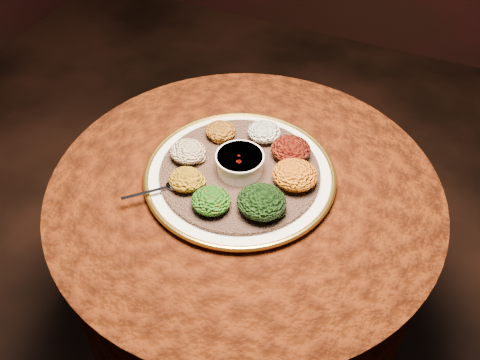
% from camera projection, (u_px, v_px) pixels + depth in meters
% --- Properties ---
extents(table, '(0.96, 0.96, 0.73)m').
position_uv_depth(table, '(244.00, 233.00, 1.42)').
color(table, black).
rests_on(table, ground).
extents(platter, '(0.50, 0.50, 0.02)m').
position_uv_depth(platter, '(240.00, 175.00, 1.31)').
color(platter, white).
rests_on(platter, table).
extents(injera, '(0.41, 0.41, 0.01)m').
position_uv_depth(injera, '(240.00, 172.00, 1.30)').
color(injera, brown).
rests_on(injera, platter).
extents(stew_bowl, '(0.12, 0.12, 0.05)m').
position_uv_depth(stew_bowl, '(240.00, 162.00, 1.27)').
color(stew_bowl, white).
rests_on(stew_bowl, injera).
extents(spoon, '(0.11, 0.10, 0.01)m').
position_uv_depth(spoon, '(169.00, 187.00, 1.25)').
color(spoon, silver).
rests_on(spoon, injera).
extents(portion_ayib, '(0.09, 0.08, 0.04)m').
position_uv_depth(portion_ayib, '(264.00, 132.00, 1.36)').
color(portion_ayib, beige).
rests_on(portion_ayib, injera).
extents(portion_kitfo, '(0.10, 0.09, 0.05)m').
position_uv_depth(portion_kitfo, '(291.00, 149.00, 1.31)').
color(portion_kitfo, black).
rests_on(portion_kitfo, injera).
extents(portion_tikil, '(0.11, 0.10, 0.05)m').
position_uv_depth(portion_tikil, '(295.00, 175.00, 1.25)').
color(portion_tikil, orange).
rests_on(portion_tikil, injera).
extents(portion_gomen, '(0.11, 0.11, 0.05)m').
position_uv_depth(portion_gomen, '(261.00, 202.00, 1.19)').
color(portion_gomen, black).
rests_on(portion_gomen, injera).
extents(portion_mixveg, '(0.09, 0.09, 0.04)m').
position_uv_depth(portion_mixveg, '(211.00, 201.00, 1.20)').
color(portion_mixveg, '#972309').
rests_on(portion_mixveg, injera).
extents(portion_kik, '(0.08, 0.08, 0.04)m').
position_uv_depth(portion_kik, '(186.00, 179.00, 1.25)').
color(portion_kik, '#A0740E').
rests_on(portion_kik, injera).
extents(portion_timatim, '(0.09, 0.09, 0.04)m').
position_uv_depth(portion_timatim, '(188.00, 151.00, 1.31)').
color(portion_timatim, maroon).
rests_on(portion_timatim, injera).
extents(portion_shiro, '(0.08, 0.07, 0.04)m').
position_uv_depth(portion_shiro, '(221.00, 131.00, 1.37)').
color(portion_shiro, '#945511').
rests_on(portion_shiro, injera).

